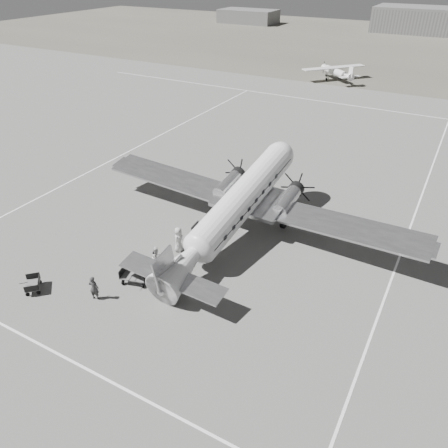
# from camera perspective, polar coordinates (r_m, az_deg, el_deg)

# --- Properties ---
(ground) EXTENTS (260.00, 260.00, 0.00)m
(ground) POSITION_cam_1_polar(r_m,az_deg,el_deg) (33.12, 0.04, -2.32)
(ground) COLOR slate
(ground) RESTS_ON ground
(taxi_line_near) EXTENTS (60.00, 0.15, 0.01)m
(taxi_line_near) POSITION_cam_1_polar(r_m,az_deg,el_deg) (24.89, -16.65, -18.12)
(taxi_line_near) COLOR white
(taxi_line_near) RESTS_ON ground
(taxi_line_right) EXTENTS (0.15, 80.00, 0.01)m
(taxi_line_right) POSITION_cam_1_polar(r_m,az_deg,el_deg) (30.34, 20.50, -8.32)
(taxi_line_right) COLOR white
(taxi_line_right) RESTS_ON ground
(taxi_line_left) EXTENTS (0.15, 60.00, 0.01)m
(taxi_line_left) POSITION_cam_1_polar(r_m,az_deg,el_deg) (49.82, -12.74, 9.03)
(taxi_line_left) COLOR white
(taxi_line_left) RESTS_ON ground
(taxi_line_horizon) EXTENTS (90.00, 0.15, 0.01)m
(taxi_line_horizon) POSITION_cam_1_polar(r_m,az_deg,el_deg) (67.97, 17.20, 14.46)
(taxi_line_horizon) COLOR white
(taxi_line_horizon) RESTS_ON ground
(grass_infield) EXTENTS (260.00, 90.00, 0.01)m
(grass_infield) POSITION_cam_1_polar(r_m,az_deg,el_deg) (121.20, 23.98, 20.34)
(grass_infield) COLOR #5B574C
(grass_infield) RESTS_ON ground
(shed_secondary) EXTENTS (18.00, 10.00, 4.00)m
(shed_secondary) POSITION_cam_1_polar(r_m,az_deg,el_deg) (155.80, 3.19, 25.46)
(shed_secondary) COLOR #5D5D5D
(shed_secondary) RESTS_ON ground
(dc3_airliner) EXTENTS (28.15, 20.11, 5.22)m
(dc3_airliner) POSITION_cam_1_polar(r_m,az_deg,el_deg) (32.39, 1.72, 2.24)
(dc3_airliner) COLOR silver
(dc3_airliner) RESTS_ON ground
(light_plane_left) EXTENTS (15.03, 15.24, 2.46)m
(light_plane_left) POSITION_cam_1_polar(r_m,az_deg,el_deg) (82.28, 14.32, 18.57)
(light_plane_left) COLOR silver
(light_plane_left) RESTS_ON ground
(baggage_cart_near) EXTENTS (2.16, 1.78, 1.06)m
(baggage_cart_near) POSITION_cam_1_polar(r_m,az_deg,el_deg) (29.52, -11.55, -6.62)
(baggage_cart_near) COLOR #5D5D5D
(baggage_cart_near) RESTS_ON ground
(baggage_cart_far) EXTENTS (1.77, 1.77, 0.83)m
(baggage_cart_far) POSITION_cam_1_polar(r_m,az_deg,el_deg) (30.96, -23.70, -7.25)
(baggage_cart_far) COLOR #5D5D5D
(baggage_cart_far) RESTS_ON ground
(ground_crew) EXTENTS (0.72, 0.59, 1.71)m
(ground_crew) POSITION_cam_1_polar(r_m,az_deg,el_deg) (28.63, -16.63, -8.00)
(ground_crew) COLOR #2D2D2D
(ground_crew) RESTS_ON ground
(ramp_agent) EXTENTS (0.67, 0.86, 1.77)m
(ramp_agent) POSITION_cam_1_polar(r_m,az_deg,el_deg) (30.28, -8.77, -4.37)
(ramp_agent) COLOR silver
(ramp_agent) RESTS_ON ground
(passenger) EXTENTS (0.72, 1.01, 1.94)m
(passenger) POSITION_cam_1_polar(r_m,az_deg,el_deg) (31.80, -5.96, -2.02)
(passenger) COLOR #B7B7B4
(passenger) RESTS_ON ground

